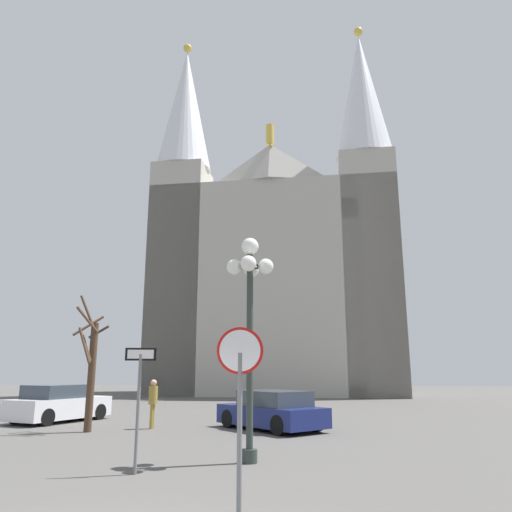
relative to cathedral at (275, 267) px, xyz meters
The scene contains 8 objects.
cathedral is the anchor object (origin of this frame).
stop_sign 35.89m from the cathedral, 88.05° to the right, with size 0.73×0.13×2.73m.
one_way_arrow_sign 33.47m from the cathedral, 92.26° to the right, with size 0.64×0.18×2.52m.
street_lamp 31.53m from the cathedral, 88.29° to the right, with size 1.17×1.17×5.29m.
bare_tree 27.55m from the cathedral, 101.41° to the right, with size 1.20×1.41×4.64m.
parked_car_near_navy 26.47m from the cathedral, 87.51° to the right, with size 4.19×4.28×1.33m.
parked_car_far_white 25.89m from the cathedral, 108.95° to the right, with size 3.14×4.45×1.46m.
pedestrian_walking 26.57m from the cathedral, 97.56° to the right, with size 0.32×0.32×1.71m.
Camera 1 is at (2.29, -5.58, 2.08)m, focal length 34.55 mm.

